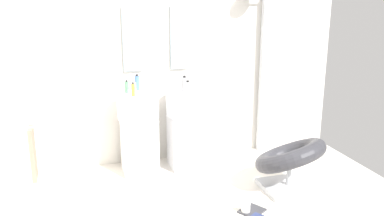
{
  "coord_description": "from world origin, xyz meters",
  "views": [
    {
      "loc": [
        -0.99,
        -3.32,
        2.06
      ],
      "look_at": [
        0.15,
        0.55,
        0.95
      ],
      "focal_mm": 38.61,
      "sensor_mm": 36.0,
      "label": 1
    }
  ],
  "objects_px": {
    "pedestal_sink_right": "(186,125)",
    "soap_bottle_green": "(127,87)",
    "lounge_chair": "(290,160)",
    "magazine_charcoal": "(252,211)",
    "soap_bottle_grey": "(184,84)",
    "towel_rack": "(30,156)",
    "pedestal_sink_left": "(139,130)",
    "coffee_mug": "(246,208)",
    "soap_bottle_white": "(188,87)",
    "soap_bottle_amber": "(133,90)",
    "shower_column": "(264,72)",
    "soap_bottle_blue": "(137,83)"
  },
  "relations": [
    {
      "from": "pedestal_sink_left",
      "to": "magazine_charcoal",
      "type": "relative_size",
      "value": 4.53
    },
    {
      "from": "pedestal_sink_right",
      "to": "soap_bottle_blue",
      "type": "relative_size",
      "value": 5.73
    },
    {
      "from": "lounge_chair",
      "to": "coffee_mug",
      "type": "xyz_separation_m",
      "value": [
        -0.65,
        -0.35,
        -0.29
      ]
    },
    {
      "from": "soap_bottle_amber",
      "to": "shower_column",
      "type": "bearing_deg",
      "value": 12.43
    },
    {
      "from": "shower_column",
      "to": "lounge_chair",
      "type": "relative_size",
      "value": 1.88
    },
    {
      "from": "lounge_chair",
      "to": "soap_bottle_grey",
      "type": "distance_m",
      "value": 1.44
    },
    {
      "from": "magazine_charcoal",
      "to": "soap_bottle_white",
      "type": "height_order",
      "value": "soap_bottle_white"
    },
    {
      "from": "coffee_mug",
      "to": "pedestal_sink_left",
      "type": "bearing_deg",
      "value": 122.4
    },
    {
      "from": "lounge_chair",
      "to": "soap_bottle_white",
      "type": "xyz_separation_m",
      "value": [
        -0.91,
        0.82,
        0.68
      ]
    },
    {
      "from": "towel_rack",
      "to": "pedestal_sink_left",
      "type": "bearing_deg",
      "value": 34.61
    },
    {
      "from": "towel_rack",
      "to": "soap_bottle_white",
      "type": "relative_size",
      "value": 7.02
    },
    {
      "from": "pedestal_sink_left",
      "to": "soap_bottle_grey",
      "type": "relative_size",
      "value": 5.66
    },
    {
      "from": "pedestal_sink_left",
      "to": "soap_bottle_green",
      "type": "bearing_deg",
      "value": 163.51
    },
    {
      "from": "lounge_chair",
      "to": "shower_column",
      "type": "bearing_deg",
      "value": 78.45
    },
    {
      "from": "soap_bottle_blue",
      "to": "towel_rack",
      "type": "bearing_deg",
      "value": -141.23
    },
    {
      "from": "pedestal_sink_right",
      "to": "soap_bottle_green",
      "type": "relative_size",
      "value": 7.26
    },
    {
      "from": "pedestal_sink_left",
      "to": "towel_rack",
      "type": "relative_size",
      "value": 1.13
    },
    {
      "from": "coffee_mug",
      "to": "soap_bottle_green",
      "type": "relative_size",
      "value": 0.69
    },
    {
      "from": "lounge_chair",
      "to": "soap_bottle_green",
      "type": "bearing_deg",
      "value": 148.42
    },
    {
      "from": "pedestal_sink_right",
      "to": "soap_bottle_blue",
      "type": "height_order",
      "value": "soap_bottle_blue"
    },
    {
      "from": "shower_column",
      "to": "coffee_mug",
      "type": "height_order",
      "value": "shower_column"
    },
    {
      "from": "pedestal_sink_right",
      "to": "soap_bottle_green",
      "type": "distance_m",
      "value": 0.86
    },
    {
      "from": "soap_bottle_amber",
      "to": "lounge_chair",
      "type": "bearing_deg",
      "value": -27.43
    },
    {
      "from": "shower_column",
      "to": "soap_bottle_white",
      "type": "relative_size",
      "value": 15.14
    },
    {
      "from": "soap_bottle_amber",
      "to": "coffee_mug",
      "type": "bearing_deg",
      "value": -52.26
    },
    {
      "from": "pedestal_sink_right",
      "to": "towel_rack",
      "type": "height_order",
      "value": "pedestal_sink_right"
    },
    {
      "from": "coffee_mug",
      "to": "soap_bottle_grey",
      "type": "distance_m",
      "value": 1.57
    },
    {
      "from": "pedestal_sink_right",
      "to": "lounge_chair",
      "type": "height_order",
      "value": "pedestal_sink_right"
    },
    {
      "from": "pedestal_sink_right",
      "to": "coffee_mug",
      "type": "relative_size",
      "value": 10.49
    },
    {
      "from": "pedestal_sink_left",
      "to": "pedestal_sink_right",
      "type": "height_order",
      "value": "same"
    },
    {
      "from": "soap_bottle_blue",
      "to": "lounge_chair",
      "type": "bearing_deg",
      "value": -36.84
    },
    {
      "from": "shower_column",
      "to": "soap_bottle_green",
      "type": "distance_m",
      "value": 1.84
    },
    {
      "from": "magazine_charcoal",
      "to": "coffee_mug",
      "type": "distance_m",
      "value": 0.08
    },
    {
      "from": "lounge_chair",
      "to": "towel_rack",
      "type": "bearing_deg",
      "value": 176.51
    },
    {
      "from": "magazine_charcoal",
      "to": "soap_bottle_amber",
      "type": "relative_size",
      "value": 1.52
    },
    {
      "from": "towel_rack",
      "to": "coffee_mug",
      "type": "relative_size",
      "value": 9.28
    },
    {
      "from": "soap_bottle_blue",
      "to": "soap_bottle_amber",
      "type": "height_order",
      "value": "soap_bottle_blue"
    },
    {
      "from": "soap_bottle_grey",
      "to": "soap_bottle_green",
      "type": "height_order",
      "value": "soap_bottle_grey"
    },
    {
      "from": "towel_rack",
      "to": "soap_bottle_amber",
      "type": "bearing_deg",
      "value": 31.05
    },
    {
      "from": "shower_column",
      "to": "soap_bottle_green",
      "type": "bearing_deg",
      "value": -173.24
    },
    {
      "from": "pedestal_sink_right",
      "to": "lounge_chair",
      "type": "relative_size",
      "value": 0.99
    },
    {
      "from": "coffee_mug",
      "to": "soap_bottle_white",
      "type": "relative_size",
      "value": 0.76
    },
    {
      "from": "pedestal_sink_left",
      "to": "shower_column",
      "type": "height_order",
      "value": "shower_column"
    },
    {
      "from": "pedestal_sink_left",
      "to": "magazine_charcoal",
      "type": "distance_m",
      "value": 1.64
    },
    {
      "from": "soap_bottle_green",
      "to": "pedestal_sink_left",
      "type": "bearing_deg",
      "value": -16.49
    },
    {
      "from": "soap_bottle_grey",
      "to": "pedestal_sink_left",
      "type": "bearing_deg",
      "value": 168.83
    },
    {
      "from": "soap_bottle_amber",
      "to": "soap_bottle_grey",
      "type": "height_order",
      "value": "soap_bottle_grey"
    },
    {
      "from": "pedestal_sink_right",
      "to": "soap_bottle_amber",
      "type": "height_order",
      "value": "soap_bottle_amber"
    },
    {
      "from": "lounge_chair",
      "to": "magazine_charcoal",
      "type": "relative_size",
      "value": 4.6
    },
    {
      "from": "shower_column",
      "to": "towel_rack",
      "type": "xyz_separation_m",
      "value": [
        -2.85,
        -1.03,
        -0.45
      ]
    }
  ]
}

